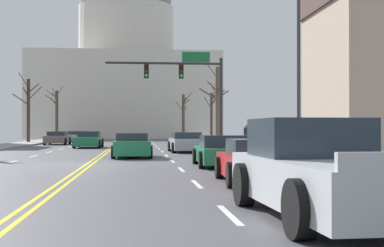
{
  "coord_description": "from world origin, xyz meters",
  "views": [
    {
      "loc": [
        1.98,
        -22.94,
        1.44
      ],
      "look_at": [
        7.71,
        36.23,
        2.02
      ],
      "focal_mm": 52.13,
      "sensor_mm": 36.0,
      "label": 1
    }
  ],
  "objects": [
    {
      "name": "pedestrian_01",
      "position": [
        8.12,
        8.22,
        1.02
      ],
      "size": [
        0.35,
        0.34,
        1.6
      ],
      "color": "#4C4238",
      "rests_on": "ground"
    },
    {
      "name": "bare_tree_00",
      "position": [
        8.3,
        21.19,
        3.43
      ],
      "size": [
        2.33,
        2.26,
        6.64
      ],
      "color": "brown",
      "rests_on": "ground"
    },
    {
      "name": "sedan_oncoming_02",
      "position": [
        -5.17,
        42.25,
        0.57
      ],
      "size": [
        2.13,
        4.4,
        1.18
      ],
      "color": "#9EA3A8",
      "rests_on": "ground"
    },
    {
      "name": "pedestrian_00",
      "position": [
        8.02,
        5.7,
        1.07
      ],
      "size": [
        0.35,
        0.34,
        1.69
      ],
      "color": "#4C4238",
      "rests_on": "ground"
    },
    {
      "name": "sedan_oncoming_00",
      "position": [
        -1.79,
        20.32,
        0.59
      ],
      "size": [
        2.09,
        4.7,
        1.25
      ],
      "color": "#1E7247",
      "rests_on": "ground"
    },
    {
      "name": "bare_tree_04",
      "position": [
        9.0,
        29.64,
        2.92
      ],
      "size": [
        2.22,
        2.41,
        5.12
      ],
      "color": "#423328",
      "rests_on": "ground"
    },
    {
      "name": "bare_tree_02",
      "position": [
        7.89,
        49.69,
        3.22
      ],
      "size": [
        2.25,
        1.48,
        6.13
      ],
      "color": "brown",
      "rests_on": "ground"
    },
    {
      "name": "sedan_oncoming_01",
      "position": [
        -5.4,
        29.17,
        0.58
      ],
      "size": [
        2.14,
        4.39,
        1.21
      ],
      "color": "#6B6056",
      "rests_on": "ground"
    },
    {
      "name": "bare_tree_01",
      "position": [
        -9.01,
        34.25,
        3.51
      ],
      "size": [
        3.01,
        2.57,
        6.93
      ],
      "color": "#423328",
      "rests_on": "ground"
    },
    {
      "name": "bicycle_parked",
      "position": [
        8.37,
        0.7,
        0.49
      ],
      "size": [
        0.12,
        1.77,
        0.85
      ],
      "color": "black",
      "rests_on": "ground"
    },
    {
      "name": "sedan_near_03",
      "position": [
        5.18,
        -8.35,
        0.55
      ],
      "size": [
        2.14,
        4.35,
        1.17
      ],
      "color": "#B71414",
      "rests_on": "ground"
    },
    {
      "name": "capitol_building",
      "position": [
        0.0,
        70.09,
        12.54
      ],
      "size": [
        29.08,
        23.2,
        34.39
      ],
      "color": "beige",
      "rests_on": "ground"
    },
    {
      "name": "ground",
      "position": [
        0.0,
        -0.0,
        0.02
      ],
      "size": [
        20.0,
        180.0,
        0.2
      ],
      "color": "#4C4C51"
    },
    {
      "name": "pickup_truck_near_04",
      "position": [
        4.96,
        -14.1,
        0.72
      ],
      "size": [
        2.33,
        5.44,
        1.62
      ],
      "color": "#ADB2B7",
      "rests_on": "ground"
    },
    {
      "name": "sedan_near_00",
      "position": [
        4.96,
        11.46,
        0.59
      ],
      "size": [
        2.15,
        4.55,
        1.23
      ],
      "color": "#9EA3A8",
      "rests_on": "ground"
    },
    {
      "name": "signal_gantry",
      "position": [
        5.35,
        14.51,
        4.77
      ],
      "size": [
        7.91,
        0.41,
        6.53
      ],
      "color": "#28282D",
      "rests_on": "ground"
    },
    {
      "name": "bare_tree_03",
      "position": [
        -8.57,
        50.69,
        3.45
      ],
      "size": [
        2.2,
        2.08,
        6.92
      ],
      "color": "#4C3D2D",
      "rests_on": "ground"
    },
    {
      "name": "sedan_near_02",
      "position": [
        5.24,
        -1.65,
        0.56
      ],
      "size": [
        2.17,
        4.55,
        1.2
      ],
      "color": "#1E7247",
      "rests_on": "ground"
    },
    {
      "name": "sedan_near_01",
      "position": [
        1.66,
        5.37,
        0.59
      ],
      "size": [
        2.03,
        4.62,
        1.23
      ],
      "color": "#1E7247",
      "rests_on": "ground"
    },
    {
      "name": "street_lamp_right",
      "position": [
        7.94,
        -1.8,
        5.05
      ],
      "size": [
        2.18,
        0.24,
        8.37
      ],
      "color": "#333338",
      "rests_on": "ground"
    }
  ]
}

